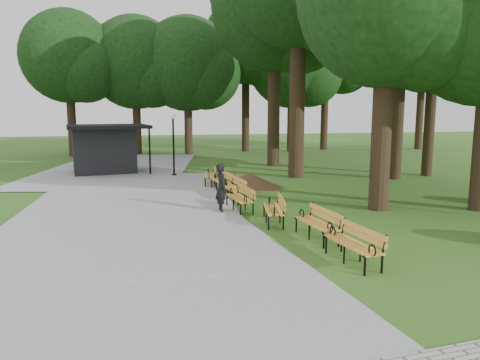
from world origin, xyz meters
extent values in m
plane|color=#2B5618|center=(0.00, 0.00, 0.00)|extent=(100.00, 100.00, 0.00)
cube|color=gray|center=(-4.00, 3.00, 0.03)|extent=(12.00, 38.00, 0.06)
imported|color=black|center=(-0.69, 1.11, 0.85)|extent=(0.45, 0.65, 1.71)
cylinder|color=black|center=(-1.77, 10.19, 1.56)|extent=(0.10, 0.10, 3.13)
sphere|color=white|center=(-1.77, 10.19, 3.22)|extent=(0.32, 0.32, 0.32)
cone|color=#47301C|center=(1.36, 5.63, 0.36)|extent=(2.43, 2.43, 0.71)
cylinder|color=black|center=(4.87, 0.39, 3.35)|extent=(0.70, 0.70, 6.69)
cylinder|color=black|center=(9.31, 6.85, 3.60)|extent=(0.60, 0.60, 7.20)
sphere|color=black|center=(9.31, 6.85, 7.87)|extent=(6.71, 6.71, 6.71)
cylinder|color=black|center=(4.50, 8.48, 4.68)|extent=(0.80, 0.80, 9.35)
cylinder|color=black|center=(4.70, 13.54, 4.43)|extent=(0.76, 0.76, 8.86)
sphere|color=black|center=(4.70, 13.54, 9.69)|extent=(7.78, 7.78, 7.78)
cylinder|color=black|center=(11.64, 7.63, 3.51)|extent=(0.56, 0.56, 7.02)
sphere|color=black|center=(11.64, 7.63, 7.68)|extent=(5.12, 5.12, 5.12)
camera|label=1|loc=(-3.25, -14.33, 3.57)|focal=34.21mm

